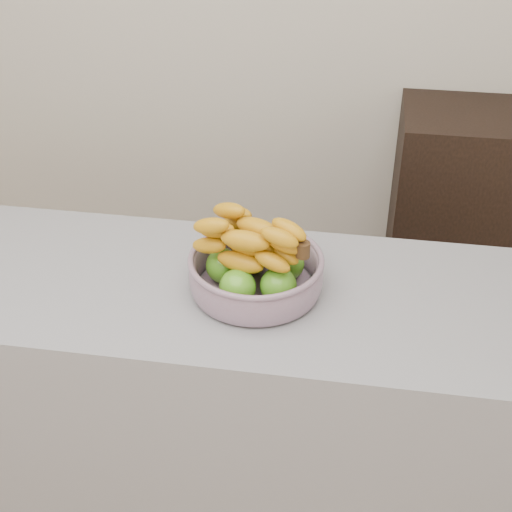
% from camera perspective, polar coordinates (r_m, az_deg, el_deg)
% --- Properties ---
extents(counter, '(2.00, 0.60, 0.90)m').
position_cam_1_polar(counter, '(2.13, -7.49, -11.78)').
color(counter, gray).
rests_on(counter, ground).
extents(cabinet, '(0.54, 0.43, 0.97)m').
position_cam_1_polar(cabinet, '(2.93, 15.95, 2.05)').
color(cabinet, black).
rests_on(cabinet, ground).
extents(fruit_bowl, '(0.33, 0.33, 0.20)m').
position_cam_1_polar(fruit_bowl, '(1.74, -0.03, -0.93)').
color(fruit_bowl, '#9CA6BC').
rests_on(fruit_bowl, counter).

